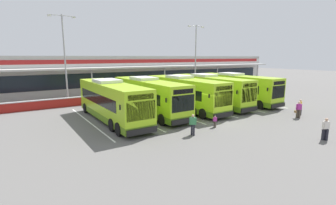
# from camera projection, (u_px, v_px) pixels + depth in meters

# --- Properties ---
(ground_plane) EXTENTS (200.00, 200.00, 0.00)m
(ground_plane) POSITION_uv_depth(u_px,v_px,m) (219.00, 120.00, 23.04)
(ground_plane) COLOR #605E5B
(terminal_building) EXTENTS (70.00, 13.00, 6.00)m
(terminal_building) POSITION_uv_depth(u_px,v_px,m) (114.00, 73.00, 44.60)
(terminal_building) COLOR silver
(terminal_building) RESTS_ON ground
(red_barrier_wall) EXTENTS (60.00, 0.40, 1.10)m
(red_barrier_wall) POSITION_uv_depth(u_px,v_px,m) (146.00, 95.00, 34.85)
(red_barrier_wall) COLOR maroon
(red_barrier_wall) RESTS_ON ground
(coach_bus_leftmost) EXTENTS (2.99, 12.15, 3.78)m
(coach_bus_leftmost) POSITION_uv_depth(u_px,v_px,m) (112.00, 102.00, 22.52)
(coach_bus_leftmost) COLOR #9ED11E
(coach_bus_leftmost) RESTS_ON ground
(coach_bus_left_centre) EXTENTS (2.99, 12.15, 3.78)m
(coach_bus_left_centre) POSITION_uv_depth(u_px,v_px,m) (148.00, 97.00, 25.28)
(coach_bus_left_centre) COLOR #9ED11E
(coach_bus_left_centre) RESTS_ON ground
(coach_bus_centre) EXTENTS (2.99, 12.15, 3.78)m
(coach_bus_centre) POSITION_uv_depth(u_px,v_px,m) (184.00, 94.00, 27.47)
(coach_bus_centre) COLOR #9ED11E
(coach_bus_centre) RESTS_ON ground
(coach_bus_right_centre) EXTENTS (2.99, 12.15, 3.78)m
(coach_bus_right_centre) POSITION_uv_depth(u_px,v_px,m) (209.00, 91.00, 29.77)
(coach_bus_right_centre) COLOR #9ED11E
(coach_bus_right_centre) RESTS_ON ground
(coach_bus_rightmost) EXTENTS (2.99, 12.15, 3.78)m
(coach_bus_rightmost) POSITION_uv_depth(u_px,v_px,m) (236.00, 89.00, 31.90)
(coach_bus_rightmost) COLOR #9ED11E
(coach_bus_rightmost) RESTS_ON ground
(bay_stripe_far_west) EXTENTS (0.14, 13.00, 0.01)m
(bay_stripe_far_west) POSITION_uv_depth(u_px,v_px,m) (89.00, 122.00, 22.30)
(bay_stripe_far_west) COLOR silver
(bay_stripe_far_west) RESTS_ON ground
(bay_stripe_west) EXTENTS (0.14, 13.00, 0.01)m
(bay_stripe_west) POSITION_uv_depth(u_px,v_px,m) (131.00, 116.00, 24.57)
(bay_stripe_west) COLOR silver
(bay_stripe_west) RESTS_ON ground
(bay_stripe_mid_west) EXTENTS (0.14, 13.00, 0.01)m
(bay_stripe_mid_west) POSITION_uv_depth(u_px,v_px,m) (166.00, 111.00, 26.84)
(bay_stripe_mid_west) COLOR silver
(bay_stripe_mid_west) RESTS_ON ground
(bay_stripe_centre) EXTENTS (0.14, 13.00, 0.01)m
(bay_stripe_centre) POSITION_uv_depth(u_px,v_px,m) (196.00, 107.00, 29.10)
(bay_stripe_centre) COLOR silver
(bay_stripe_centre) RESTS_ON ground
(bay_stripe_mid_east) EXTENTS (0.14, 13.00, 0.01)m
(bay_stripe_mid_east) POSITION_uv_depth(u_px,v_px,m) (221.00, 103.00, 31.37)
(bay_stripe_mid_east) COLOR silver
(bay_stripe_mid_east) RESTS_ON ground
(bay_stripe_east) EXTENTS (0.14, 13.00, 0.01)m
(bay_stripe_east) POSITION_uv_depth(u_px,v_px,m) (243.00, 100.00, 33.63)
(bay_stripe_east) COLOR silver
(bay_stripe_east) RESTS_ON ground
(pedestrian_with_handbag) EXTENTS (0.61, 0.53, 1.62)m
(pedestrian_with_handbag) POSITION_uv_depth(u_px,v_px,m) (299.00, 109.00, 23.62)
(pedestrian_with_handbag) COLOR #4C4238
(pedestrian_with_handbag) RESTS_ON ground
(pedestrian_in_dark_coat) EXTENTS (0.54, 0.30, 1.62)m
(pedestrian_in_dark_coat) POSITION_uv_depth(u_px,v_px,m) (300.00, 107.00, 24.79)
(pedestrian_in_dark_coat) COLOR black
(pedestrian_in_dark_coat) RESTS_ON ground
(pedestrian_child) EXTENTS (0.30, 0.26, 1.00)m
(pedestrian_child) POSITION_uv_depth(u_px,v_px,m) (215.00, 121.00, 20.55)
(pedestrian_child) COLOR #4C4238
(pedestrian_child) RESTS_ON ground
(pedestrian_near_bin) EXTENTS (0.46, 0.42, 1.62)m
(pedestrian_near_bin) POSITION_uv_depth(u_px,v_px,m) (193.00, 124.00, 18.39)
(pedestrian_near_bin) COLOR black
(pedestrian_near_bin) RESTS_ON ground
(pedestrian_approaching_bus) EXTENTS (0.52, 0.40, 1.62)m
(pedestrian_approaching_bus) POSITION_uv_depth(u_px,v_px,m) (326.00, 128.00, 17.30)
(pedestrian_approaching_bus) COLOR black
(pedestrian_approaching_bus) RESTS_ON ground
(lamp_post_west) EXTENTS (3.24, 0.28, 11.00)m
(lamp_post_west) POSITION_uv_depth(u_px,v_px,m) (65.00, 53.00, 30.70)
(lamp_post_west) COLOR #9E9EA3
(lamp_post_west) RESTS_ON ground
(lamp_post_centre) EXTENTS (3.24, 0.28, 11.00)m
(lamp_post_centre) POSITION_uv_depth(u_px,v_px,m) (196.00, 54.00, 40.93)
(lamp_post_centre) COLOR #9E9EA3
(lamp_post_centre) RESTS_ON ground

